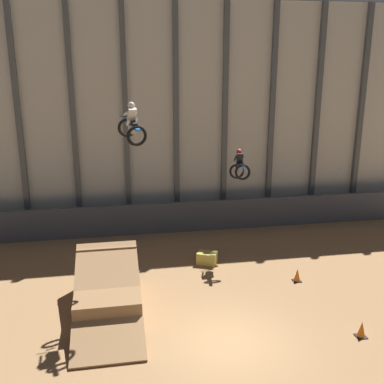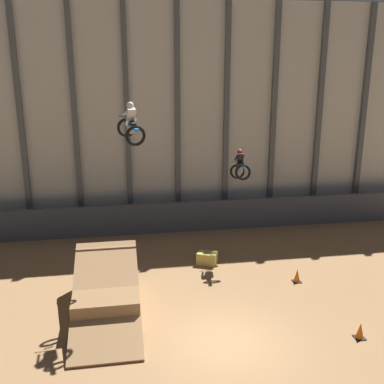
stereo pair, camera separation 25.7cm
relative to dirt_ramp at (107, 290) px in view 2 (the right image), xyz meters
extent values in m
plane|color=#9E754C|center=(3.96, -3.11, -0.68)|extent=(60.00, 60.00, 0.00)
cube|color=beige|center=(3.96, 9.02, 5.52)|extent=(32.00, 0.12, 12.40)
cube|color=#4C5156|center=(-4.33, 8.82, 5.52)|extent=(0.28, 0.28, 12.40)
cube|color=#4C5156|center=(-1.57, 8.82, 5.52)|extent=(0.28, 0.28, 12.40)
cube|color=#4C5156|center=(1.20, 8.82, 5.52)|extent=(0.28, 0.28, 12.40)
cube|color=#4C5156|center=(3.96, 8.82, 5.52)|extent=(0.28, 0.28, 12.40)
cube|color=#4C5156|center=(6.72, 8.82, 5.52)|extent=(0.28, 0.28, 12.40)
cube|color=#4C5156|center=(9.49, 8.82, 5.52)|extent=(0.28, 0.28, 12.40)
cube|color=#4C5156|center=(12.25, 8.82, 5.52)|extent=(0.28, 0.28, 12.40)
cube|color=#4C5156|center=(15.02, 8.82, 5.52)|extent=(0.28, 0.28, 12.40)
cube|color=#474C56|center=(3.96, 7.57, 0.18)|extent=(31.36, 0.20, 1.71)
cube|color=#966F48|center=(0.00, -0.09, -0.12)|extent=(2.37, 3.84, 1.11)
cube|color=olive|center=(0.00, 1.58, 0.25)|extent=(2.42, 0.50, 1.85)
cube|color=#9E754C|center=(0.00, -0.92, 0.25)|extent=(2.42, 5.55, 2.04)
torus|color=black|center=(1.02, 1.12, 6.08)|extent=(0.75, 0.31, 0.74)
torus|color=black|center=(1.29, -0.25, 5.96)|extent=(0.75, 0.31, 0.74)
cube|color=#B7B7BC|center=(1.16, 0.38, 6.14)|extent=(0.28, 0.57, 0.32)
cube|color=blue|center=(1.13, 0.53, 6.35)|extent=(0.29, 0.49, 0.28)
cube|color=black|center=(1.21, 0.13, 6.34)|extent=(0.27, 0.59, 0.17)
cube|color=blue|center=(1.31, -0.37, 6.22)|extent=(0.21, 0.38, 0.09)
cylinder|color=#B7B7BC|center=(1.06, 0.92, 6.31)|extent=(0.10, 0.22, 0.54)
cylinder|color=black|center=(1.07, 0.87, 6.54)|extent=(0.66, 0.11, 0.04)
cube|color=silver|center=(1.18, 0.31, 6.63)|extent=(0.34, 0.41, 0.53)
sphere|color=silver|center=(1.16, 0.38, 6.96)|extent=(0.31, 0.33, 0.28)
cylinder|color=silver|center=(1.04, 0.36, 6.38)|extent=(0.19, 0.43, 0.31)
cylinder|color=silver|center=(1.28, 0.41, 6.38)|extent=(0.19, 0.43, 0.31)
cylinder|color=silver|center=(0.97, 0.51, 6.67)|extent=(0.18, 0.53, 0.21)
cylinder|color=silver|center=(1.29, 0.57, 6.67)|extent=(0.18, 0.53, 0.21)
torus|color=black|center=(6.33, 4.72, 3.36)|extent=(0.75, 0.31, 0.74)
torus|color=black|center=(6.23, 3.35, 3.64)|extent=(0.75, 0.31, 0.74)
cube|color=#B7B7BC|center=(6.28, 4.01, 3.62)|extent=(0.22, 0.58, 0.38)
cube|color=blue|center=(6.29, 4.22, 3.79)|extent=(0.24, 0.49, 0.32)
cube|color=black|center=(6.27, 3.83, 3.89)|extent=(0.20, 0.58, 0.23)
cube|color=blue|center=(6.23, 3.31, 3.91)|extent=(0.17, 0.37, 0.13)
cylinder|color=#B7B7BC|center=(6.32, 4.59, 3.63)|extent=(0.08, 0.35, 0.49)
cylinder|color=black|center=(6.32, 4.60, 3.87)|extent=(0.66, 0.12, 0.04)
cube|color=black|center=(6.28, 4.08, 4.12)|extent=(0.30, 0.26, 0.52)
sphere|color=red|center=(6.30, 4.25, 4.41)|extent=(0.28, 0.33, 0.31)
cylinder|color=black|center=(6.17, 4.10, 3.85)|extent=(0.14, 0.38, 0.38)
cylinder|color=black|center=(6.40, 4.08, 3.85)|extent=(0.14, 0.38, 0.38)
cylinder|color=black|center=(6.14, 4.34, 4.09)|extent=(0.12, 0.49, 0.34)
cylinder|color=black|center=(6.46, 4.31, 4.09)|extent=(0.12, 0.49, 0.34)
cube|color=black|center=(8.03, 0.71, -0.66)|extent=(0.36, 0.36, 0.03)
cone|color=orange|center=(8.03, 0.71, -0.37)|extent=(0.28, 0.28, 0.55)
cube|color=black|center=(8.56, -3.59, -0.66)|extent=(0.36, 0.36, 0.03)
cone|color=orange|center=(8.56, -3.59, -0.37)|extent=(0.28, 0.28, 0.55)
cube|color=#CCB751|center=(4.56, 3.14, -0.40)|extent=(1.07, 0.92, 0.56)
cube|color=#996623|center=(4.56, 3.14, -0.40)|extent=(0.85, 0.41, 0.57)
camera|label=1|loc=(0.47, -15.88, 8.34)|focal=42.00mm
camera|label=2|loc=(0.72, -15.92, 8.34)|focal=42.00mm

